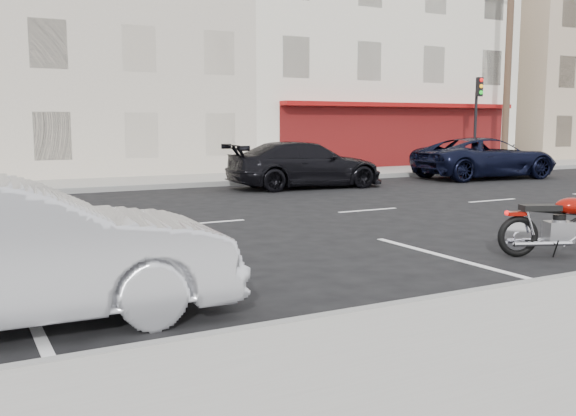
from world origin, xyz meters
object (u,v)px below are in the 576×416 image
utility_pole (508,61)px  suv_far (486,158)px  fire_hydrant (446,159)px  sedan_silver (0,253)px  car_far (305,165)px  traffic_light (477,111)px

utility_pole → suv_far: (-4.64, -3.48, -3.99)m
fire_hydrant → sedan_silver: sedan_silver is taller
fire_hydrant → sedan_silver: 22.98m
fire_hydrant → suv_far: 3.58m
fire_hydrant → car_far: car_far is taller
sedan_silver → fire_hydrant: bearing=-50.0°
traffic_light → fire_hydrant: 2.53m
utility_pole → suv_far: bearing=-143.1°
utility_pole → car_far: size_ratio=1.79×
fire_hydrant → utility_pole: bearing=1.6°
traffic_light → fire_hydrant: bearing=173.6°
traffic_light → fire_hydrant: (-1.50, 0.17, -2.03)m
utility_pole → traffic_light: (-2.00, -0.27, -2.18)m
suv_far → car_far: 7.55m
utility_pole → traffic_light: utility_pole is taller
sedan_silver → suv_far: (17.13, 10.55, -0.02)m
sedan_silver → traffic_light: bearing=-52.5°
utility_pole → fire_hydrant: bearing=-178.4°
utility_pole → sedan_silver: utility_pole is taller
suv_far → sedan_silver: bearing=126.8°
fire_hydrant → car_far: bearing=-159.6°
fire_hydrant → sedan_silver: size_ratio=0.15×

